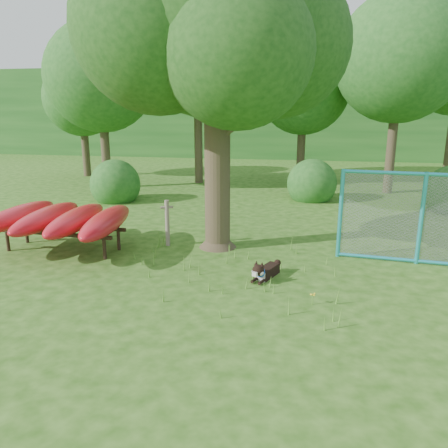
% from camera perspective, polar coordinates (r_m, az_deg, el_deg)
% --- Properties ---
extents(ground, '(80.00, 80.00, 0.00)m').
position_cam_1_polar(ground, '(8.04, -3.03, -9.01)').
color(ground, '#245010').
rests_on(ground, ground).
extents(oak_tree, '(5.85, 5.09, 7.49)m').
position_cam_1_polar(oak_tree, '(10.29, -1.20, 24.61)').
color(oak_tree, '#382E1E').
rests_on(oak_tree, ground).
extents(wooden_post, '(0.30, 0.18, 1.13)m').
position_cam_1_polar(wooden_post, '(10.64, -7.42, 0.28)').
color(wooden_post, '#716355').
rests_on(wooden_post, ground).
extents(kayak_rack, '(3.18, 3.05, 1.00)m').
position_cam_1_polar(kayak_rack, '(10.82, -20.49, 0.62)').
color(kayak_rack, black).
rests_on(kayak_rack, ground).
extents(husky_dog, '(0.53, 0.93, 0.44)m').
position_cam_1_polar(husky_dog, '(8.65, 5.34, -6.17)').
color(husky_dog, black).
rests_on(husky_dog, ground).
extents(fence_section, '(3.39, 0.44, 3.31)m').
position_cam_1_polar(fence_section, '(10.10, 24.37, 0.62)').
color(fence_section, '#28A6BE').
rests_on(fence_section, ground).
extents(wildflower_clump, '(0.10, 0.08, 0.21)m').
position_cam_1_polar(wildflower_clump, '(7.67, 11.52, -9.13)').
color(wildflower_clump, '#5A902F').
rests_on(wildflower_clump, ground).
extents(bg_tree_a, '(4.40, 4.40, 6.70)m').
position_cam_1_polar(bg_tree_a, '(19.07, -15.83, 17.99)').
color(bg_tree_a, '#382E1E').
rests_on(bg_tree_a, ground).
extents(bg_tree_b, '(5.20, 5.20, 8.22)m').
position_cam_1_polar(bg_tree_b, '(19.87, -3.53, 21.60)').
color(bg_tree_b, '#382E1E').
rests_on(bg_tree_b, ground).
extents(bg_tree_c, '(4.00, 4.00, 6.12)m').
position_cam_1_polar(bg_tree_c, '(20.16, 10.37, 17.01)').
color(bg_tree_c, '#382E1E').
rests_on(bg_tree_c, ground).
extents(bg_tree_d, '(4.80, 4.80, 7.50)m').
position_cam_1_polar(bg_tree_d, '(18.51, 21.99, 19.49)').
color(bg_tree_d, '#382E1E').
rests_on(bg_tree_d, ground).
extents(bg_tree_f, '(3.60, 3.60, 5.55)m').
position_cam_1_polar(bg_tree_f, '(22.84, -18.11, 15.30)').
color(bg_tree_f, '#382E1E').
rests_on(bg_tree_f, ground).
extents(shrub_left, '(1.80, 1.80, 1.80)m').
position_cam_1_polar(shrub_left, '(16.45, -13.87, 2.98)').
color(shrub_left, '#1E551B').
rests_on(shrub_left, ground).
extents(shrub_mid, '(1.80, 1.80, 1.80)m').
position_cam_1_polar(shrub_mid, '(16.46, 11.29, 3.14)').
color(shrub_mid, '#1E551B').
rests_on(shrub_mid, ground).
extents(wooded_hillside, '(80.00, 12.00, 6.00)m').
position_cam_1_polar(wooded_hillside, '(35.18, 8.06, 14.24)').
color(wooded_hillside, '#1E551B').
rests_on(wooded_hillside, ground).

